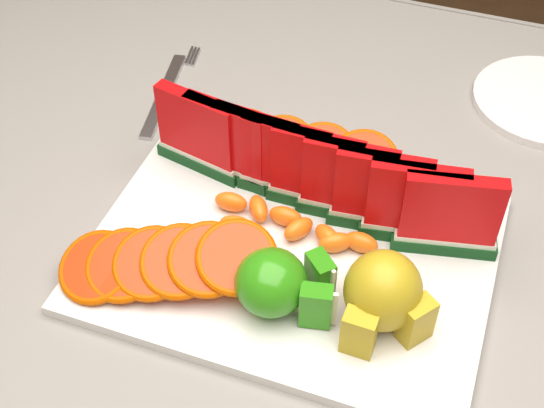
{
  "coord_description": "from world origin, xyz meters",
  "views": [
    {
      "loc": [
        0.17,
        -0.49,
        1.35
      ],
      "look_at": [
        -0.0,
        0.0,
        0.81
      ],
      "focal_mm": 50.0,
      "sensor_mm": 36.0,
      "label": 1
    }
  ],
  "objects": [
    {
      "name": "watermelon_row",
      "position": [
        0.03,
        0.06,
        0.82
      ],
      "size": [
        0.39,
        0.07,
        0.1
      ],
      "color": "#0A3408",
      "rests_on": "platter"
    },
    {
      "name": "apple_cluster",
      "position": [
        0.03,
        -0.08,
        0.8
      ],
      "size": [
        0.11,
        0.09,
        0.06
      ],
      "color": "#2E7E1D",
      "rests_on": "platter"
    },
    {
      "name": "platter",
      "position": [
        0.02,
        -0.01,
        0.76
      ],
      "size": [
        0.4,
        0.3,
        0.01
      ],
      "color": "silver",
      "rests_on": "tablecloth"
    },
    {
      "name": "tangerine_segments",
      "position": [
        0.01,
        0.01,
        0.78
      ],
      "size": [
        0.18,
        0.06,
        0.02
      ],
      "color": "orange",
      "rests_on": "platter"
    },
    {
      "name": "fork",
      "position": [
        -0.22,
        0.19,
        0.76
      ],
      "size": [
        0.05,
        0.19,
        0.0
      ],
      "color": "silver",
      "rests_on": "tablecloth"
    },
    {
      "name": "orange_fan_back",
      "position": [
        -0.01,
        0.12,
        0.79
      ],
      "size": [
        0.23,
        0.09,
        0.04
      ],
      "color": "#EA360A",
      "rests_on": "platter"
    },
    {
      "name": "orange_fan_front",
      "position": [
        -0.08,
        -0.09,
        0.8
      ],
      "size": [
        0.23,
        0.14,
        0.06
      ],
      "color": "#EA360A",
      "rests_on": "platter"
    },
    {
      "name": "table",
      "position": [
        0.0,
        0.0,
        0.65
      ],
      "size": [
        1.4,
        0.9,
        0.75
      ],
      "color": "#442518",
      "rests_on": "ground"
    },
    {
      "name": "pear_cluster",
      "position": [
        0.13,
        -0.07,
        0.81
      ],
      "size": [
        0.1,
        0.1,
        0.08
      ],
      "color": "#965F13",
      "rests_on": "platter"
    },
    {
      "name": "tablecloth",
      "position": [
        0.0,
        0.0,
        0.72
      ],
      "size": [
        1.53,
        1.03,
        0.2
      ],
      "color": "slate",
      "rests_on": "table"
    }
  ]
}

